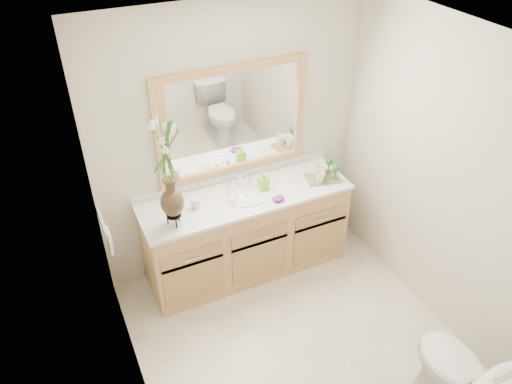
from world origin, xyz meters
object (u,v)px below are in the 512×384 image
flower_vase (167,159)px  tumbler (195,204)px  toilet (461,377)px  soap_bottle (264,181)px  tray (323,178)px

flower_vase → tumbler: bearing=30.5°
toilet → soap_bottle: size_ratio=4.74×
toilet → soap_bottle: soap_bottle is taller
tumbler → soap_bottle: (0.63, 0.01, 0.03)m
tumbler → tray: (1.17, -0.08, -0.04)m
toilet → soap_bottle: 2.10m
toilet → flower_vase: 2.51m
tumbler → tray: 1.18m
flower_vase → soap_bottle: 1.00m
toilet → tumbler: (-1.15, 1.94, 0.51)m
flower_vase → tumbler: 0.61m
toilet → flower_vase: bearing=-52.9°
flower_vase → tray: flower_vase is taller
flower_vase → tumbler: size_ratio=9.90×
tumbler → soap_bottle: size_ratio=0.56×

